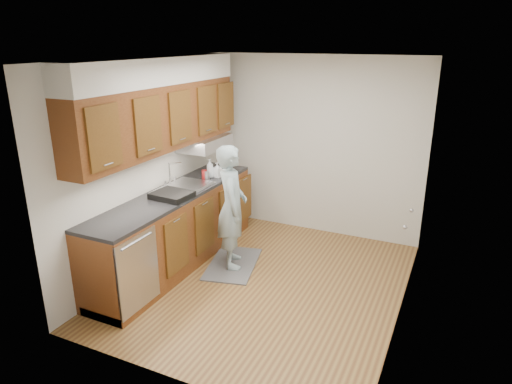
{
  "coord_description": "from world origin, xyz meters",
  "views": [
    {
      "loc": [
        1.88,
        -4.28,
        2.7
      ],
      "look_at": [
        -0.23,
        0.25,
        1.01
      ],
      "focal_mm": 32.0,
      "sensor_mm": 36.0,
      "label": 1
    }
  ],
  "objects_px": {
    "soap_bottle_c": "(211,170)",
    "dish_rack": "(172,195)",
    "steel_can": "(207,176)",
    "soap_bottle_b": "(217,170)",
    "soda_can": "(204,175)",
    "soap_bottle_a": "(210,168)",
    "person": "(232,199)"
  },
  "relations": [
    {
      "from": "soap_bottle_a",
      "to": "soap_bottle_b",
      "type": "bearing_deg",
      "value": 26.96
    },
    {
      "from": "soap_bottle_b",
      "to": "dish_rack",
      "type": "height_order",
      "value": "soap_bottle_b"
    },
    {
      "from": "soda_can",
      "to": "steel_can",
      "type": "height_order",
      "value": "soda_can"
    },
    {
      "from": "soap_bottle_b",
      "to": "soda_can",
      "type": "height_order",
      "value": "soap_bottle_b"
    },
    {
      "from": "dish_rack",
      "to": "soda_can",
      "type": "bearing_deg",
      "value": 96.99
    },
    {
      "from": "dish_rack",
      "to": "soap_bottle_c",
      "type": "bearing_deg",
      "value": 96.0
    },
    {
      "from": "soda_can",
      "to": "dish_rack",
      "type": "relative_size",
      "value": 0.29
    },
    {
      "from": "person",
      "to": "steel_can",
      "type": "relative_size",
      "value": 14.97
    },
    {
      "from": "steel_can",
      "to": "soda_can",
      "type": "bearing_deg",
      "value": 171.51
    },
    {
      "from": "soap_bottle_a",
      "to": "soap_bottle_c",
      "type": "xyz_separation_m",
      "value": [
        -0.01,
        0.04,
        -0.04
      ]
    },
    {
      "from": "soap_bottle_c",
      "to": "soda_can",
      "type": "distance_m",
      "value": 0.15
    },
    {
      "from": "soap_bottle_c",
      "to": "dish_rack",
      "type": "relative_size",
      "value": 0.38
    },
    {
      "from": "soda_can",
      "to": "soap_bottle_a",
      "type": "bearing_deg",
      "value": 79.47
    },
    {
      "from": "soap_bottle_a",
      "to": "steel_can",
      "type": "xyz_separation_m",
      "value": [
        0.02,
        -0.12,
        -0.07
      ]
    },
    {
      "from": "soap_bottle_c",
      "to": "steel_can",
      "type": "distance_m",
      "value": 0.16
    },
    {
      "from": "steel_can",
      "to": "dish_rack",
      "type": "xyz_separation_m",
      "value": [
        -0.0,
        -0.79,
        -0.02
      ]
    },
    {
      "from": "person",
      "to": "steel_can",
      "type": "bearing_deg",
      "value": 26.8
    },
    {
      "from": "soap_bottle_c",
      "to": "dish_rack",
      "type": "height_order",
      "value": "soap_bottle_c"
    },
    {
      "from": "steel_can",
      "to": "dish_rack",
      "type": "bearing_deg",
      "value": -90.28
    },
    {
      "from": "soap_bottle_c",
      "to": "dish_rack",
      "type": "xyz_separation_m",
      "value": [
        0.03,
        -0.94,
        -0.05
      ]
    },
    {
      "from": "soap_bottle_b",
      "to": "steel_can",
      "type": "distance_m",
      "value": 0.18
    },
    {
      "from": "soap_bottle_b",
      "to": "steel_can",
      "type": "bearing_deg",
      "value": -110.36
    },
    {
      "from": "soap_bottle_a",
      "to": "soda_can",
      "type": "xyz_separation_m",
      "value": [
        -0.02,
        -0.11,
        -0.06
      ]
    },
    {
      "from": "person",
      "to": "soap_bottle_b",
      "type": "bearing_deg",
      "value": 13.3
    },
    {
      "from": "soap_bottle_c",
      "to": "soap_bottle_a",
      "type": "bearing_deg",
      "value": -71.78
    },
    {
      "from": "soap_bottle_a",
      "to": "soda_can",
      "type": "bearing_deg",
      "value": -100.53
    },
    {
      "from": "steel_can",
      "to": "dish_rack",
      "type": "height_order",
      "value": "steel_can"
    },
    {
      "from": "soap_bottle_a",
      "to": "steel_can",
      "type": "bearing_deg",
      "value": -78.35
    },
    {
      "from": "soap_bottle_c",
      "to": "soda_can",
      "type": "relative_size",
      "value": 1.28
    },
    {
      "from": "person",
      "to": "soap_bottle_a",
      "type": "distance_m",
      "value": 0.78
    },
    {
      "from": "steel_can",
      "to": "soap_bottle_b",
      "type": "bearing_deg",
      "value": 69.64
    },
    {
      "from": "steel_can",
      "to": "dish_rack",
      "type": "relative_size",
      "value": 0.27
    }
  ]
}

